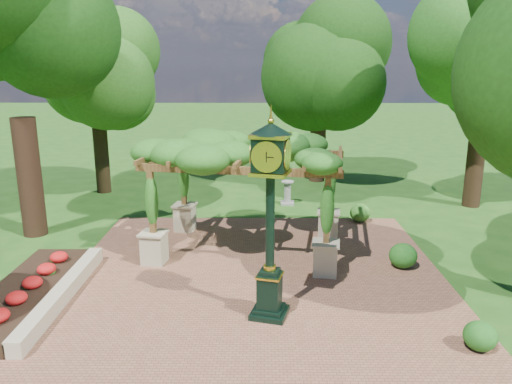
{
  "coord_description": "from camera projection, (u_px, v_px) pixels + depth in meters",
  "views": [
    {
      "loc": [
        0.14,
        -10.36,
        5.57
      ],
      "look_at": [
        0.0,
        2.5,
        2.2
      ],
      "focal_mm": 35.0,
      "sensor_mm": 36.0,
      "label": 1
    }
  ],
  "objects": [
    {
      "name": "ground",
      "position": [
        255.0,
        312.0,
        11.43
      ],
      "size": [
        120.0,
        120.0,
        0.0
      ],
      "primitive_type": "plane",
      "color": "#1E4714",
      "rests_on": "ground"
    },
    {
      "name": "brick_plaza",
      "position": [
        255.0,
        292.0,
        12.39
      ],
      "size": [
        10.0,
        12.0,
        0.04
      ],
      "primitive_type": "cube",
      "color": "brown",
      "rests_on": "ground"
    },
    {
      "name": "border_wall",
      "position": [
        63.0,
        293.0,
        11.91
      ],
      "size": [
        0.35,
        5.0,
        0.4
      ],
      "primitive_type": "cube",
      "color": "#C6B793",
      "rests_on": "ground"
    },
    {
      "name": "flower_bed",
      "position": [
        26.0,
        294.0,
        11.93
      ],
      "size": [
        1.5,
        5.0,
        0.36
      ],
      "primitive_type": "cube",
      "color": "red",
      "rests_on": "ground"
    },
    {
      "name": "pedestal_clock",
      "position": [
        270.0,
        204.0,
        10.56
      ],
      "size": [
        1.06,
        1.06,
        4.42
      ],
      "rotation": [
        0.0,
        0.0,
        -0.26
      ],
      "color": "black",
      "rests_on": "brick_plaza"
    },
    {
      "name": "pergola",
      "position": [
        247.0,
        158.0,
        14.43
      ],
      "size": [
        6.02,
        4.29,
        3.5
      ],
      "rotation": [
        0.0,
        0.0,
        -0.15
      ],
      "color": "#BAAE8A",
      "rests_on": "brick_plaza"
    },
    {
      "name": "sundial",
      "position": [
        287.0,
        194.0,
        20.0
      ],
      "size": [
        0.54,
        0.54,
        0.96
      ],
      "rotation": [
        0.0,
        0.0,
        -0.01
      ],
      "color": "gray",
      "rests_on": "ground"
    },
    {
      "name": "shrub_front",
      "position": [
        480.0,
        336.0,
        9.82
      ],
      "size": [
        0.79,
        0.79,
        0.59
      ],
      "primitive_type": "ellipsoid",
      "rotation": [
        0.0,
        0.0,
        0.23
      ],
      "color": "#1D5718",
      "rests_on": "brick_plaza"
    },
    {
      "name": "shrub_mid",
      "position": [
        403.0,
        256.0,
        13.75
      ],
      "size": [
        0.81,
        0.81,
        0.69
      ],
      "primitive_type": "ellipsoid",
      "rotation": [
        0.0,
        0.0,
        0.07
      ],
      "color": "#1F5919",
      "rests_on": "brick_plaza"
    },
    {
      "name": "shrub_back",
      "position": [
        360.0,
        213.0,
        17.72
      ],
      "size": [
        0.86,
        0.86,
        0.64
      ],
      "primitive_type": "ellipsoid",
      "rotation": [
        0.0,
        0.0,
        0.23
      ],
      "color": "#306B1F",
      "rests_on": "brick_plaza"
    },
    {
      "name": "tree_west_near",
      "position": [
        11.0,
        17.0,
        14.87
      ],
      "size": [
        5.05,
        5.05,
        10.0
      ],
      "color": "#331E14",
      "rests_on": "ground"
    },
    {
      "name": "tree_west_far",
      "position": [
        95.0,
        73.0,
        20.72
      ],
      "size": [
        3.88,
        3.88,
        7.45
      ],
      "color": "black",
      "rests_on": "ground"
    },
    {
      "name": "tree_north",
      "position": [
        321.0,
        56.0,
        22.64
      ],
      "size": [
        4.69,
        4.69,
        8.48
      ],
      "color": "#372416",
      "rests_on": "ground"
    },
    {
      "name": "tree_east_far",
      "position": [
        489.0,
        40.0,
        18.28
      ],
      "size": [
        4.09,
        4.09,
        9.22
      ],
      "color": "#322013",
      "rests_on": "ground"
    }
  ]
}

